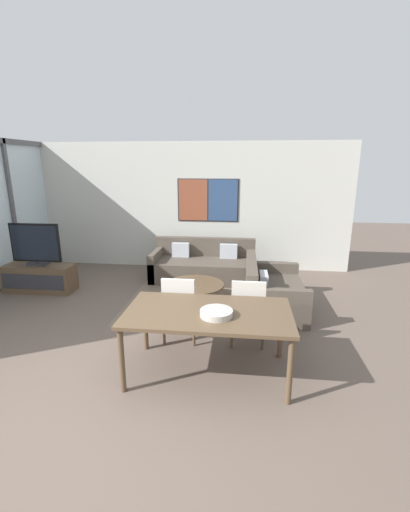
# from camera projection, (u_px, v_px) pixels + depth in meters

# --- Properties ---
(ground_plane) EXTENTS (24.00, 24.00, 0.00)m
(ground_plane) POSITION_uv_depth(u_px,v_px,m) (87.00, 423.00, 3.17)
(ground_plane) COLOR brown
(wall_back) EXTENTS (7.45, 0.09, 2.80)m
(wall_back) POSITION_uv_depth(u_px,v_px,m) (183.00, 206.00, 7.69)
(wall_back) COLOR silver
(wall_back) RESTS_ON ground_plane
(area_rug) EXTENTS (2.32, 2.12, 0.01)m
(area_rug) POSITION_uv_depth(u_px,v_px,m) (195.00, 303.00, 5.92)
(area_rug) COLOR #706051
(area_rug) RESTS_ON ground_plane
(tv_console) EXTENTS (1.29, 0.46, 0.51)m
(tv_console) POSITION_uv_depth(u_px,v_px,m) (40.00, 278.00, 6.42)
(tv_console) COLOR brown
(tv_console) RESTS_ON ground_plane
(television) EXTENTS (0.94, 0.20, 0.78)m
(television) POSITION_uv_depth(u_px,v_px,m) (35.00, 245.00, 6.26)
(television) COLOR #2D2D33
(television) RESTS_ON tv_console
(sofa_main) EXTENTS (2.12, 0.93, 0.81)m
(sofa_main) POSITION_uv_depth(u_px,v_px,m) (204.00, 266.00, 7.13)
(sofa_main) COLOR #51473D
(sofa_main) RESTS_ON ground_plane
(sofa_side) EXTENTS (0.93, 1.50, 0.81)m
(sofa_side) POSITION_uv_depth(u_px,v_px,m) (269.00, 293.00, 5.62)
(sofa_side) COLOR #51473D
(sofa_side) RESTS_ON ground_plane
(coffee_table) EXTENTS (1.00, 1.00, 0.35)m
(coffee_table) POSITION_uv_depth(u_px,v_px,m) (195.00, 289.00, 5.85)
(coffee_table) COLOR brown
(coffee_table) RESTS_ON ground_plane
(dining_table) EXTENTS (1.82, 0.99, 0.77)m
(dining_table) POSITION_uv_depth(u_px,v_px,m) (208.00, 317.00, 3.76)
(dining_table) COLOR brown
(dining_table) RESTS_ON ground_plane
(dining_chair_left) EXTENTS (0.46, 0.46, 0.92)m
(dining_chair_left) POSITION_uv_depth(u_px,v_px,m) (180.00, 305.00, 4.53)
(dining_chair_left) COLOR beige
(dining_chair_left) RESTS_ON ground_plane
(dining_chair_centre) EXTENTS (0.46, 0.46, 0.92)m
(dining_chair_centre) POSITION_uv_depth(u_px,v_px,m) (248.00, 308.00, 4.44)
(dining_chair_centre) COLOR beige
(dining_chair_centre) RESTS_ON ground_plane
(fruit_bowl) EXTENTS (0.35, 0.35, 0.07)m
(fruit_bowl) POSITION_uv_depth(u_px,v_px,m) (216.00, 313.00, 3.62)
(fruit_bowl) COLOR #B7B2A8
(fruit_bowl) RESTS_ON dining_table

